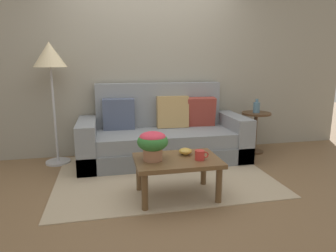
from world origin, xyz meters
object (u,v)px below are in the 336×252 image
at_px(snack_bowl, 185,151).
at_px(coffee_mug, 200,155).
at_px(side_table, 256,125).
at_px(floor_lamp, 50,62).
at_px(table_vase, 257,107).
at_px(potted_plant, 153,142).
at_px(couch, 163,137).
at_px(coffee_table, 177,165).

bearing_deg(snack_bowl, coffee_mug, -62.67).
height_order(side_table, floor_lamp, floor_lamp).
height_order(coffee_mug, table_vase, table_vase).
distance_m(snack_bowl, table_vase, 1.80).
bearing_deg(coffee_mug, side_table, 45.27).
relative_size(side_table, potted_plant, 2.04).
relative_size(floor_lamp, coffee_mug, 11.48).
bearing_deg(potted_plant, table_vase, 34.82).
bearing_deg(potted_plant, snack_bowl, 15.02).
height_order(couch, table_vase, couch).
relative_size(potted_plant, coffee_mug, 2.17).
bearing_deg(coffee_table, potted_plant, 178.74).
bearing_deg(floor_lamp, coffee_mug, -42.72).
relative_size(coffee_table, coffee_mug, 6.04).
relative_size(couch, coffee_mug, 16.33).
height_order(coffee_table, floor_lamp, floor_lamp).
bearing_deg(coffee_table, couch, 85.39).
distance_m(floor_lamp, coffee_mug, 2.29).
relative_size(coffee_table, table_vase, 4.12).
distance_m(couch, potted_plant, 1.28).
height_order(coffee_mug, snack_bowl, coffee_mug).
height_order(floor_lamp, snack_bowl, floor_lamp).
bearing_deg(coffee_table, side_table, 39.10).
distance_m(coffee_table, table_vase, 1.97).
relative_size(potted_plant, table_vase, 1.48).
bearing_deg(floor_lamp, coffee_table, -45.09).
height_order(floor_lamp, potted_plant, floor_lamp).
relative_size(side_table, floor_lamp, 0.38).
distance_m(coffee_mug, snack_bowl, 0.21).
xyz_separation_m(coffee_table, side_table, (1.51, 1.23, 0.08)).
bearing_deg(potted_plant, couch, 74.15).
relative_size(snack_bowl, table_vase, 0.68).
bearing_deg(coffee_table, snack_bowl, 42.01).
height_order(coffee_table, table_vase, table_vase).
xyz_separation_m(couch, potted_plant, (-0.34, -1.20, 0.26)).
bearing_deg(table_vase, snack_bowl, -141.16).
relative_size(couch, table_vase, 11.13).
bearing_deg(floor_lamp, table_vase, -2.43).
distance_m(couch, side_table, 1.42).
bearing_deg(coffee_table, coffee_mug, -22.45).
distance_m(couch, snack_bowl, 1.12).
distance_m(couch, coffee_table, 1.21).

